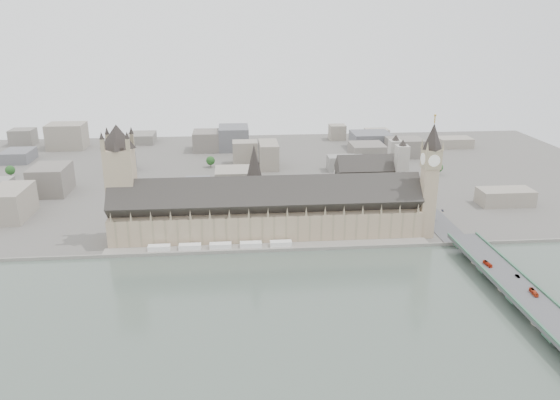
{
  "coord_description": "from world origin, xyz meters",
  "views": [
    {
      "loc": [
        -27.16,
        -423.38,
        183.17
      ],
      "look_at": [
        12.36,
        28.48,
        30.18
      ],
      "focal_mm": 35.0,
      "sensor_mm": 36.0,
      "label": 1
    }
  ],
  "objects": [
    {
      "name": "red_bus_north",
      "position": [
        155.78,
        -75.29,
        11.56
      ],
      "size": [
        3.39,
        9.62,
        2.62
      ],
      "primitive_type": "imported",
      "rotation": [
        0.0,
        0.0,
        0.13
      ],
      "color": "red",
      "rests_on": "westminster_bridge"
    },
    {
      "name": "westminster_abbey",
      "position": [
        110.92,
        95.0,
        25.08
      ],
      "size": [
        68.0,
        36.0,
        64.0
      ],
      "color": "gray",
      "rests_on": "ground"
    },
    {
      "name": "victoria_tower",
      "position": [
        -122.0,
        26.0,
        55.2
      ],
      "size": [
        30.0,
        30.0,
        100.0
      ],
      "color": "tan",
      "rests_on": "ground"
    },
    {
      "name": "ground",
      "position": [
        0.0,
        0.0,
        0.0
      ],
      "size": [
        900.0,
        900.0,
        0.0
      ],
      "primitive_type": "plane",
      "color": "#595651",
      "rests_on": "ground"
    },
    {
      "name": "river_thames",
      "position": [
        0.0,
        -165.0,
        0.0
      ],
      "size": [
        600.0,
        600.0,
        0.0
      ],
      "primitive_type": "plane",
      "color": "#414D45",
      "rests_on": "ground"
    },
    {
      "name": "park_trees",
      "position": [
        -10.0,
        60.0,
        7.5
      ],
      "size": [
        110.0,
        30.0,
        15.0
      ],
      "primitive_type": null,
      "color": "#18451A",
      "rests_on": "ground"
    },
    {
      "name": "car_approach",
      "position": [
        166.41,
        41.76,
        10.9
      ],
      "size": [
        2.72,
        4.77,
        1.3
      ],
      "primitive_type": "imported",
      "rotation": [
        0.0,
        0.0,
        -0.21
      ],
      "color": "gray",
      "rests_on": "westminster_bridge"
    },
    {
      "name": "river_terrace",
      "position": [
        0.0,
        -7.5,
        1.0
      ],
      "size": [
        270.0,
        15.0,
        2.0
      ],
      "primitive_type": "cube",
      "color": "gray",
      "rests_on": "ground"
    },
    {
      "name": "central_tower",
      "position": [
        -10.0,
        26.0,
        57.92
      ],
      "size": [
        13.0,
        13.0,
        48.0
      ],
      "color": "tan",
      "rests_on": "ground"
    },
    {
      "name": "city_skyline_inland",
      "position": [
        0.0,
        245.0,
        19.0
      ],
      "size": [
        720.0,
        360.0,
        38.0
      ],
      "primitive_type": null,
      "color": "gray",
      "rests_on": "ground"
    },
    {
      "name": "westminster_bridge",
      "position": [
        162.0,
        -87.5,
        5.12
      ],
      "size": [
        25.0,
        325.0,
        10.25
      ],
      "primitive_type": "cube",
      "color": "#474749",
      "rests_on": "ground"
    },
    {
      "name": "palace_of_westminster",
      "position": [
        0.0,
        19.7,
        22.71
      ],
      "size": [
        265.0,
        40.73,
        55.44
      ],
      "color": "tan",
      "rests_on": "ground"
    },
    {
      "name": "terrace_tents",
      "position": [
        -40.0,
        -7.0,
        4.0
      ],
      "size": [
        118.0,
        7.0,
        4.0
      ],
      "color": "white",
      "rests_on": "river_terrace"
    },
    {
      "name": "car_silver",
      "position": [
        168.48,
        -95.05,
        10.96
      ],
      "size": [
        1.89,
        4.45,
        1.43
      ],
      "primitive_type": "imported",
      "rotation": [
        0.0,
        0.0,
        0.09
      ],
      "color": "gray",
      "rests_on": "westminster_bridge"
    },
    {
      "name": "red_bus_south",
      "position": [
        166.54,
        -119.88,
        11.64
      ],
      "size": [
        3.34,
        10.16,
        2.78
      ],
      "primitive_type": "imported",
      "rotation": [
        0.0,
        0.0,
        -0.1
      ],
      "color": "#BE3717",
      "rests_on": "westminster_bridge"
    },
    {
      "name": "bridge_parapets",
      "position": [
        162.0,
        -132.0,
        10.82
      ],
      "size": [
        25.0,
        235.0,
        1.15
      ],
      "primitive_type": null,
      "color": "#37654B",
      "rests_on": "westminster_bridge"
    },
    {
      "name": "elizabeth_tower",
      "position": [
        138.0,
        8.0,
        58.09
      ],
      "size": [
        17.0,
        17.0,
        107.5
      ],
      "color": "tan",
      "rests_on": "ground"
    },
    {
      "name": "embankment_wall",
      "position": [
        0.0,
        -15.0,
        1.5
      ],
      "size": [
        600.0,
        1.5,
        3.0
      ],
      "primitive_type": "cube",
      "color": "gray",
      "rests_on": "ground"
    }
  ]
}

